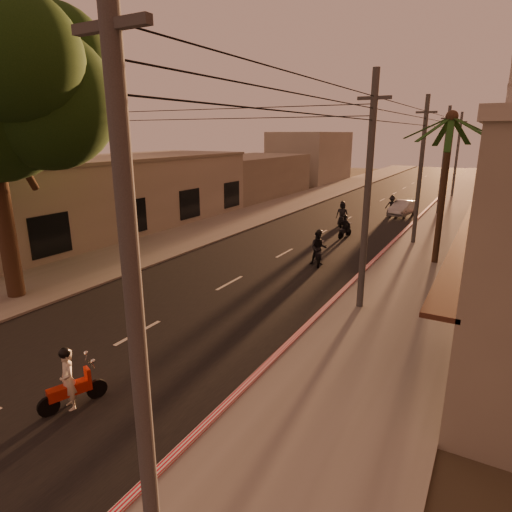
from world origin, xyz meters
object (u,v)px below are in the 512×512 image
(scooter_mid_b, at_px, (345,227))
(scooter_far_b, at_px, (392,206))
(scooter_mid_a, at_px, (319,249))
(scooter_far_a, at_px, (342,215))
(parked_car, at_px, (403,208))
(palm_tree, at_px, (451,126))
(scooter_red, at_px, (69,381))

(scooter_mid_b, distance_m, scooter_far_b, 10.28)
(scooter_mid_a, xyz_separation_m, scooter_far_a, (-2.06, 10.24, -0.01))
(scooter_far_a, bearing_deg, parked_car, 53.48)
(palm_tree, xyz_separation_m, parked_car, (-4.41, 13.93, -6.51))
(palm_tree, xyz_separation_m, scooter_mid_a, (-5.47, -3.13, -6.26))
(palm_tree, xyz_separation_m, scooter_far_b, (-5.30, 13.80, -6.36))
(scooter_far_a, height_order, scooter_far_b, scooter_far_a)
(scooter_far_b, height_order, parked_car, scooter_far_b)
(palm_tree, relative_size, scooter_mid_a, 4.23)
(scooter_far_b, relative_size, parked_car, 0.43)
(parked_car, bearing_deg, scooter_red, -85.23)
(scooter_mid_a, distance_m, scooter_mid_b, 6.73)
(scooter_red, xyz_separation_m, scooter_mid_b, (0.24, 21.54, -0.04))
(scooter_far_a, bearing_deg, palm_tree, -55.18)
(scooter_mid_a, distance_m, scooter_far_b, 16.93)
(parked_car, bearing_deg, scooter_far_a, -106.29)
(palm_tree, bearing_deg, parked_car, 107.56)
(palm_tree, relative_size, parked_car, 2.04)
(scooter_far_b, bearing_deg, scooter_mid_b, -108.25)
(scooter_far_a, relative_size, parked_car, 0.49)
(scooter_far_a, bearing_deg, scooter_far_b, 59.67)
(scooter_far_a, xyz_separation_m, parked_car, (3.13, 6.82, -0.24))
(scooter_far_b, bearing_deg, scooter_far_a, -121.82)
(scooter_mid_a, bearing_deg, scooter_red, -115.41)
(scooter_far_b, bearing_deg, scooter_mid_a, -103.92)
(parked_car, bearing_deg, scooter_far_b, -163.43)
(palm_tree, height_order, parked_car, palm_tree)
(scooter_mid_a, relative_size, parked_car, 0.48)
(scooter_mid_a, xyz_separation_m, scooter_far_b, (0.17, 16.93, -0.09))
(scooter_far_b, bearing_deg, palm_tree, -82.33)
(scooter_mid_b, relative_size, parked_car, 0.40)
(scooter_mid_a, height_order, scooter_far_a, scooter_far_a)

